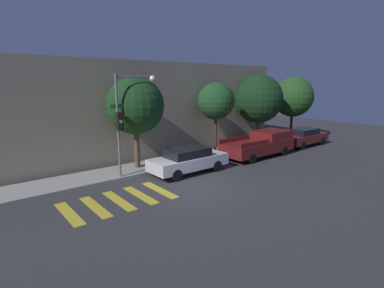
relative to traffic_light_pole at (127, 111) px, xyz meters
name	(u,v)px	position (x,y,z in m)	size (l,w,h in m)	color
ground_plane	(192,188)	(1.50, -3.37, -3.51)	(60.00, 60.00, 0.00)	#333335
sidewalk	(145,167)	(1.50, 0.99, -3.44)	(26.00, 2.33, 0.14)	gray
building_row	(110,109)	(1.50, 5.56, -0.38)	(26.00, 6.00, 6.25)	gray
crosswalk	(119,201)	(-1.87, -2.57, -3.51)	(4.56, 2.60, 0.00)	gold
traffic_light_pole	(127,111)	(0.00, 0.00, 0.00)	(2.61, 0.56, 5.37)	slate
sedan_near_corner	(188,160)	(2.93, -1.27, -2.76)	(4.52, 1.77, 1.41)	silver
pickup_truck	(260,144)	(9.19, -1.27, -2.67)	(5.42, 2.13, 1.64)	maroon
sedan_middle	(303,137)	(14.50, -1.27, -2.77)	(4.61, 1.79, 1.38)	maroon
tree_near_corner	(135,106)	(1.06, 1.10, 0.15)	(3.21, 3.21, 5.28)	brown
tree_midblock	(216,101)	(7.20, 1.10, 0.16)	(2.54, 2.54, 4.96)	#42301E
tree_far_end	(259,99)	(11.74, 1.10, 0.16)	(3.71, 3.71, 5.53)	brown
tree_behind_truck	(293,97)	(16.40, 1.10, 0.18)	(3.46, 3.46, 5.42)	#4C3823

